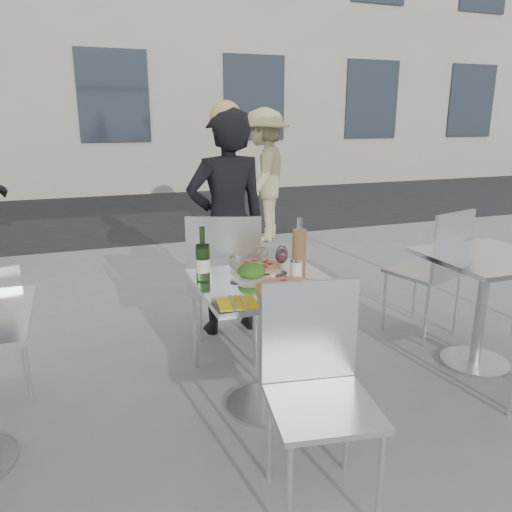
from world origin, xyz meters
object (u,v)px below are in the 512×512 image
object	(u,v)px
sugar_shaker	(296,268)
napkin_right	(333,290)
woman_diner	(227,225)
wineglass_red_b	(282,254)
chair_near	(316,376)
side_chair_rfar	(436,263)
main_table	(265,318)
wineglass_white_b	(262,255)
salad_plate	(252,272)
wineglass_white_a	(235,263)
napkin_left	(237,303)
pizza_near	(291,289)
wine_bottle	(203,261)
side_table_right	(484,287)
wineglass_red_a	(282,257)
pizza_far	(257,267)
chair_far	(225,276)
pedestrian_b	(264,176)
carafe	(299,247)

from	to	relation	value
sugar_shaker	napkin_right	bearing A→B (deg)	-69.02
woman_diner	wineglass_red_b	size ratio (longest dim) A/B	10.50
chair_near	side_chair_rfar	size ratio (longest dim) A/B	0.97
main_table	wineglass_white_b	world-z (taller)	wineglass_white_b
salad_plate	chair_near	bearing A→B (deg)	-88.08
wineglass_white_a	napkin_left	bearing A→B (deg)	-106.37
pizza_near	wine_bottle	size ratio (longest dim) A/B	1.20
pizza_near	wine_bottle	distance (m)	0.49
side_table_right	pizza_near	distance (m)	1.46
chair_near	wineglass_red_a	world-z (taller)	chair_near
side_chair_rfar	wine_bottle	world-z (taller)	wine_bottle
wineglass_white_b	wineglass_red_a	bearing A→B (deg)	-39.31
woman_diner	sugar_shaker	size ratio (longest dim) A/B	15.46
pizza_far	wine_bottle	size ratio (longest dim) A/B	1.03
side_table_right	pizza_near	size ratio (longest dim) A/B	2.11
chair_far	sugar_shaker	xyz separation A→B (m)	(0.22, -0.62, 0.20)
wineglass_white_b	wineglass_red_a	distance (m)	0.11
wineglass_red_b	pedestrian_b	bearing A→B (deg)	70.46
wineglass_red_b	wineglass_white_a	bearing A→B (deg)	-165.61
chair_far	wineglass_white_b	distance (m)	0.57
pizza_near	wineglass_red_b	bearing A→B (deg)	76.41
pizza_near	pizza_far	distance (m)	0.40
napkin_left	napkin_right	bearing A→B (deg)	9.95
carafe	wineglass_white_a	xyz separation A→B (m)	(-0.43, -0.15, -0.01)
wine_bottle	carafe	bearing A→B (deg)	6.90
salad_plate	napkin_right	xyz separation A→B (m)	(0.33, -0.31, -0.03)
chair_far	carafe	size ratio (longest dim) A/B	3.49
carafe	wineglass_red_a	bearing A→B (deg)	-142.02
sugar_shaker	woman_diner	bearing A→B (deg)	92.67
wineglass_white_a	wineglass_red_a	size ratio (longest dim) A/B	1.00
chair_near	wine_bottle	distance (m)	0.89
main_table	carafe	xyz separation A→B (m)	(0.28, 0.18, 0.33)
side_chair_rfar	carafe	xyz separation A→B (m)	(-1.23, -0.28, 0.30)
wine_bottle	sugar_shaker	world-z (taller)	wine_bottle
wine_bottle	napkin_right	world-z (taller)	wine_bottle
wineglass_red_a	napkin_right	size ratio (longest dim) A/B	0.66
chair_near	pizza_far	size ratio (longest dim) A/B	3.05
pizza_near	wineglass_red_a	distance (m)	0.26
chair_near	pizza_near	size ratio (longest dim) A/B	2.62
wine_bottle	wineglass_red_a	distance (m)	0.43
salad_plate	wine_bottle	world-z (taller)	wine_bottle
side_chair_rfar	pedestrian_b	distance (m)	3.31
main_table	chair_far	bearing A→B (deg)	93.94
wineglass_white_a	wineglass_red_b	world-z (taller)	same
main_table	carafe	size ratio (longest dim) A/B	2.59
pizza_near	sugar_shaker	xyz separation A→B (m)	(0.11, 0.18, 0.04)
side_table_right	salad_plate	distance (m)	1.58
chair_far	woman_diner	distance (m)	0.56
chair_near	salad_plate	bearing A→B (deg)	101.33
pizza_near	woman_diner	bearing A→B (deg)	87.48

